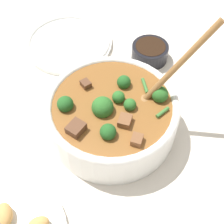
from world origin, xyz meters
name	(u,v)px	position (x,y,z in m)	size (l,w,h in m)	color
ground_plane	(112,128)	(0.00, 0.00, 0.00)	(4.00, 4.00, 0.00)	silver
stew_bowl	(112,114)	(0.00, 0.00, 0.05)	(0.27, 0.31, 0.25)	white
condiment_bowl	(150,52)	(-0.24, 0.04, 0.02)	(0.09, 0.09, 0.04)	black
empty_plate	(68,43)	(-0.24, -0.18, 0.01)	(0.23, 0.23, 0.02)	white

